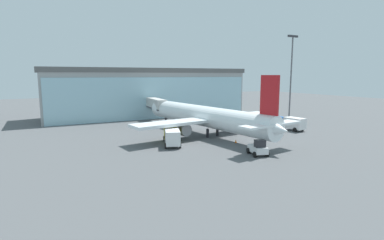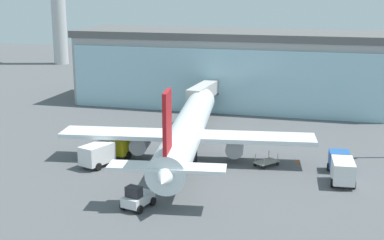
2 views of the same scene
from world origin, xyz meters
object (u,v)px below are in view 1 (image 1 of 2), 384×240
object	(u,v)px
baggage_cart	(249,129)
pushback_tug	(258,148)
airplane	(206,117)
safety_cone_nose	(236,141)
jet_bridge	(154,104)
catering_truck	(172,136)
apron_light_mast	(291,71)
safety_cone_wingtip	(256,127)
fuel_truck	(289,123)

from	to	relation	value
baggage_cart	pushback_tug	distance (m)	18.46
airplane	safety_cone_nose	size ratio (longest dim) A/B	68.76
pushback_tug	safety_cone_nose	world-z (taller)	pushback_tug
airplane	jet_bridge	bearing A→B (deg)	-0.98
airplane	catering_truck	world-z (taller)	airplane
apron_light_mast	airplane	size ratio (longest dim) A/B	0.55
baggage_cart	safety_cone_wingtip	xyz separation A→B (m)	(3.46, 1.74, -0.23)
apron_light_mast	fuel_truck	world-z (taller)	apron_light_mast
safety_cone_wingtip	baggage_cart	bearing A→B (deg)	-153.33
pushback_tug	airplane	bearing A→B (deg)	12.43
airplane	fuel_truck	xyz separation A→B (m)	(18.04, -3.40, -2.00)
apron_light_mast	airplane	bearing A→B (deg)	-165.52
catering_truck	fuel_truck	xyz separation A→B (m)	(26.95, 1.01, 0.00)
airplane	fuel_truck	size ratio (longest dim) A/B	5.08
fuel_truck	pushback_tug	xyz separation A→B (m)	(-18.81, -12.51, -0.49)
safety_cone_nose	safety_cone_wingtip	bearing A→B (deg)	37.18
safety_cone_nose	fuel_truck	bearing A→B (deg)	15.52
pushback_tug	apron_light_mast	bearing A→B (deg)	-36.79
apron_light_mast	fuel_truck	xyz separation A→B (m)	(-11.20, -10.95, -10.77)
apron_light_mast	safety_cone_wingtip	distance (m)	21.09
jet_bridge	airplane	distance (m)	20.92
catering_truck	safety_cone_nose	size ratio (longest dim) A/B	13.84
apron_light_mast	fuel_truck	bearing A→B (deg)	-135.64
apron_light_mast	safety_cone_nose	size ratio (longest dim) A/B	38.00
pushback_tug	catering_truck	bearing A→B (deg)	50.48
airplane	safety_cone_nose	bearing A→B (deg)	-179.71
safety_cone_nose	safety_cone_wingtip	distance (m)	15.12
safety_cone_wingtip	airplane	bearing A→B (deg)	-175.51
baggage_cart	safety_cone_wingtip	world-z (taller)	baggage_cart
apron_light_mast	catering_truck	distance (m)	41.41
catering_truck	safety_cone_nose	world-z (taller)	catering_truck
pushback_tug	safety_cone_wingtip	xyz separation A→B (m)	(13.91, 16.94, -0.70)
apron_light_mast	safety_cone_nose	bearing A→B (deg)	-150.91
jet_bridge	baggage_cart	bearing A→B (deg)	-146.26
jet_bridge	safety_cone_nose	distance (m)	29.35
fuel_truck	safety_cone_nose	distance (m)	17.62
safety_cone_wingtip	catering_truck	bearing A→B (deg)	-166.15
apron_light_mast	safety_cone_wingtip	world-z (taller)	apron_light_mast
jet_bridge	apron_light_mast	bearing A→B (deg)	-108.26
jet_bridge	baggage_cart	distance (m)	24.91
jet_bridge	airplane	bearing A→B (deg)	-169.08
jet_bridge	fuel_truck	size ratio (longest dim) A/B	1.82
pushback_tug	safety_cone_wingtip	size ratio (longest dim) A/B	6.47
baggage_cart	safety_cone_nose	world-z (taller)	baggage_cart
catering_truck	fuel_truck	world-z (taller)	same
jet_bridge	airplane	size ratio (longest dim) A/B	0.36
fuel_truck	safety_cone_wingtip	xyz separation A→B (m)	(-4.90, 4.43, -1.19)
airplane	pushback_tug	bearing A→B (deg)	169.79
apron_light_mast	airplane	xyz separation A→B (m)	(-29.24, -7.55, -8.77)
catering_truck	pushback_tug	xyz separation A→B (m)	(8.14, -11.51, -0.49)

